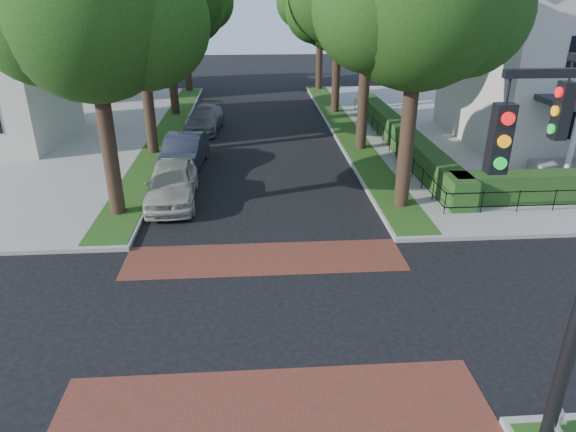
% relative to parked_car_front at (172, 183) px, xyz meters
% --- Properties ---
extents(ground, '(120.00, 120.00, 0.00)m').
position_rel_parked_car_front_xyz_m(ground, '(3.60, -8.30, -0.82)').
color(ground, black).
rests_on(ground, ground).
extents(sidewalk_ne, '(30.00, 30.00, 0.15)m').
position_rel_parked_car_front_xyz_m(sidewalk_ne, '(23.10, 10.70, -0.75)').
color(sidewalk_ne, gray).
rests_on(sidewalk_ne, ground).
extents(crosswalk_far, '(9.00, 2.20, 0.01)m').
position_rel_parked_car_front_xyz_m(crosswalk_far, '(3.60, -5.10, -0.82)').
color(crosswalk_far, brown).
rests_on(crosswalk_far, ground).
extents(crosswalk_near, '(9.00, 2.20, 0.01)m').
position_rel_parked_car_front_xyz_m(crosswalk_near, '(3.60, -11.50, -0.82)').
color(crosswalk_near, brown).
rests_on(crosswalk_near, ground).
extents(grass_strip_ne, '(1.60, 29.80, 0.02)m').
position_rel_parked_car_front_xyz_m(grass_strip_ne, '(9.00, 10.80, -0.66)').
color(grass_strip_ne, '#1E4112').
rests_on(grass_strip_ne, sidewalk_ne).
extents(grass_strip_nw, '(1.60, 29.80, 0.02)m').
position_rel_parked_car_front_xyz_m(grass_strip_nw, '(-1.80, 10.80, -0.66)').
color(grass_strip_nw, '#1E4112').
rests_on(grass_strip_nw, sidewalk_nw).
extents(tree_right_near, '(7.75, 6.67, 10.66)m').
position_rel_parked_car_front_xyz_m(tree_right_near, '(9.20, -1.06, 6.80)').
color(tree_right_near, black).
rests_on(tree_right_near, sidewalk_ne).
extents(tree_right_far, '(7.25, 6.23, 9.74)m').
position_rel_parked_car_front_xyz_m(tree_right_far, '(9.20, 15.92, 6.08)').
color(tree_right_far, black).
rests_on(tree_right_far, sidewalk_ne).
extents(tree_left_near, '(7.50, 6.45, 10.20)m').
position_rel_parked_car_front_xyz_m(tree_left_near, '(-1.80, -1.07, 6.44)').
color(tree_left_near, black).
rests_on(tree_left_near, sidewalk_nw).
extents(tree_left_far, '(7.00, 6.02, 9.86)m').
position_rel_parked_car_front_xyz_m(tree_left_far, '(-1.80, 15.92, 6.30)').
color(tree_left_far, black).
rests_on(tree_left_far, sidewalk_nw).
extents(hedge_main_road, '(1.00, 18.00, 1.20)m').
position_rel_parked_car_front_xyz_m(hedge_main_road, '(11.30, 6.70, -0.07)').
color(hedge_main_road, '#214819').
rests_on(hedge_main_road, sidewalk_ne).
extents(fence_main_road, '(0.06, 18.00, 0.90)m').
position_rel_parked_car_front_xyz_m(fence_main_road, '(10.50, 6.70, -0.22)').
color(fence_main_road, black).
rests_on(fence_main_road, sidewalk_ne).
extents(house_left_far, '(10.00, 9.00, 10.14)m').
position_rel_parked_car_front_xyz_m(house_left_far, '(-11.89, 23.70, 4.22)').
color(house_left_far, beige).
rests_on(house_left_far, sidewalk_nw).
extents(parked_car_front, '(2.18, 4.91, 1.64)m').
position_rel_parked_car_front_xyz_m(parked_car_front, '(0.00, 0.00, 0.00)').
color(parked_car_front, beige).
rests_on(parked_car_front, ground).
extents(parked_car_middle, '(2.07, 5.01, 1.61)m').
position_rel_parked_car_front_xyz_m(parked_car_middle, '(0.00, 4.33, -0.01)').
color(parked_car_middle, '#222633').
rests_on(parked_car_middle, ground).
extents(parked_car_rear, '(2.43, 5.04, 1.42)m').
position_rel_parked_car_front_xyz_m(parked_car_rear, '(0.40, 11.65, -0.11)').
color(parked_car_rear, slate).
rests_on(parked_car_rear, ground).
extents(fire_hydrant, '(0.42, 0.41, 0.81)m').
position_rel_parked_car_front_xyz_m(fire_hydrant, '(8.80, -12.91, -0.28)').
color(fire_hydrant, silver).
rests_on(fire_hydrant, sidewalk_se).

